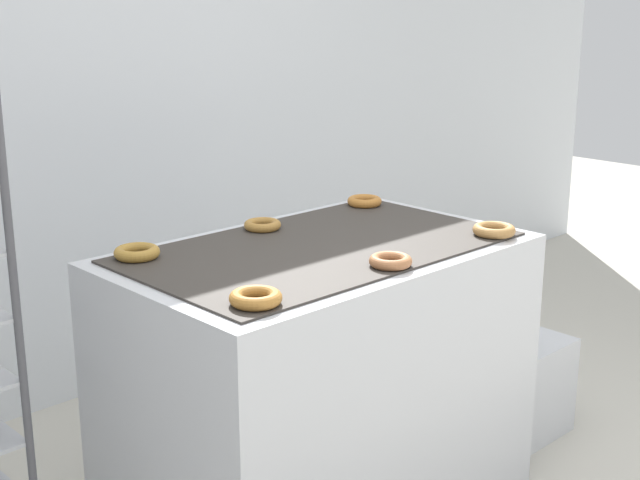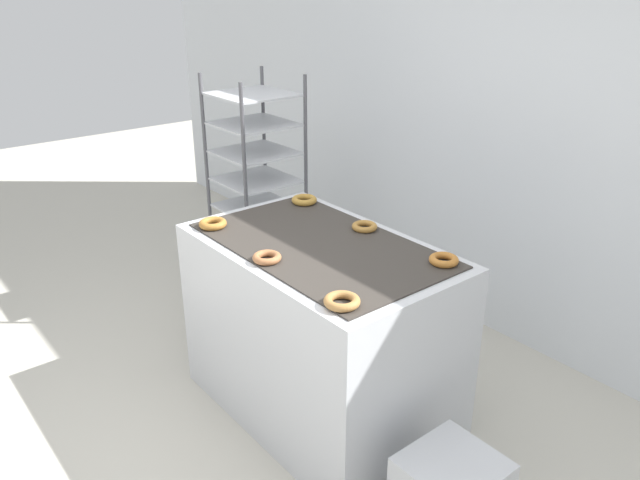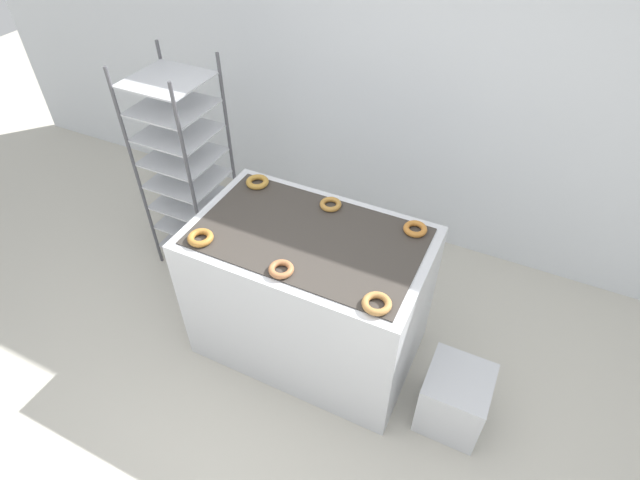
% 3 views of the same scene
% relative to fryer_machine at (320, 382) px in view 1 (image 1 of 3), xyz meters
% --- Properties ---
extents(wall_back, '(8.00, 0.05, 2.80)m').
position_rel_fryer_machine_xyz_m(wall_back, '(-0.00, 1.45, 0.91)').
color(wall_back, silver).
rests_on(wall_back, ground_plane).
extents(fryer_machine, '(1.39, 0.86, 0.99)m').
position_rel_fryer_machine_xyz_m(fryer_machine, '(0.00, 0.00, 0.00)').
color(fryer_machine, silver).
rests_on(fryer_machine, ground_plane).
extents(glaze_bin, '(0.36, 0.38, 0.41)m').
position_rel_fryer_machine_xyz_m(glaze_bin, '(1.01, -0.13, -0.29)').
color(glaze_bin, silver).
rests_on(glaze_bin, ground_plane).
extents(donut_near_left, '(0.15, 0.15, 0.04)m').
position_rel_fryer_machine_xyz_m(donut_near_left, '(-0.52, -0.30, 0.51)').
color(donut_near_left, '#AF732F').
rests_on(donut_near_left, fryer_machine).
extents(donut_near_center, '(0.13, 0.13, 0.03)m').
position_rel_fryer_machine_xyz_m(donut_near_center, '(-0.00, -0.31, 0.51)').
color(donut_near_center, '#A96A40').
rests_on(donut_near_center, fryer_machine).
extents(donut_near_right, '(0.15, 0.15, 0.04)m').
position_rel_fryer_machine_xyz_m(donut_near_right, '(0.53, -0.32, 0.51)').
color(donut_near_right, '#AF7B41').
rests_on(donut_near_right, fryer_machine).
extents(donut_far_left, '(0.15, 0.15, 0.04)m').
position_rel_fryer_machine_xyz_m(donut_far_left, '(-0.52, 0.30, 0.51)').
color(donut_far_left, '#AC7D31').
rests_on(donut_far_left, fryer_machine).
extents(donut_far_center, '(0.13, 0.13, 0.03)m').
position_rel_fryer_machine_xyz_m(donut_far_center, '(0.00, 0.30, 0.51)').
color(donut_far_center, '#A67433').
rests_on(donut_far_center, fryer_machine).
extents(donut_far_right, '(0.14, 0.14, 0.03)m').
position_rel_fryer_machine_xyz_m(donut_far_right, '(0.53, 0.30, 0.51)').
color(donut_far_right, '#B5702C').
rests_on(donut_far_right, fryer_machine).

